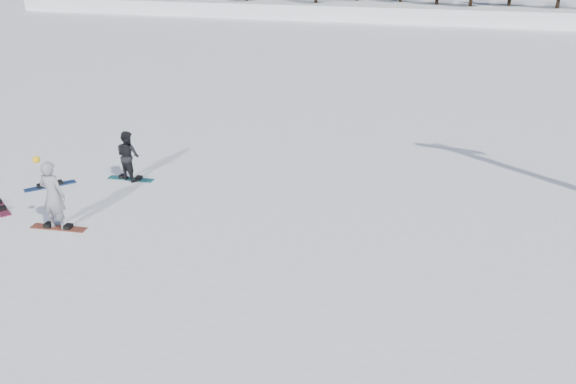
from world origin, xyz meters
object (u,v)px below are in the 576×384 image
Objects in this scene: snowboard_loose_b at (0,207)px; snowboarder_man at (128,156)px; snowboard_loose_a at (50,186)px; snowboarder_woman at (53,195)px.

snowboarder_man is at bearing 87.08° from snowboard_loose_b.
snowboard_loose_a is at bearing 115.32° from snowboard_loose_b.
snowboard_loose_b is (-0.28, -1.74, 0.00)m from snowboard_loose_a.
snowboard_loose_a is at bearing -47.59° from snowboarder_woman.
snowboard_loose_a is 1.00× the size of snowboard_loose_b.
snowboarder_woman is 3.29m from snowboard_loose_a.
snowboard_loose_a is (-2.17, 2.29, -0.93)m from snowboarder_woman.
snowboard_loose_a and snowboard_loose_b have the same top height.
snowboard_loose_b is (-2.45, 0.56, -0.93)m from snowboarder_woman.
snowboarder_woman reaches higher than snowboarder_man.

